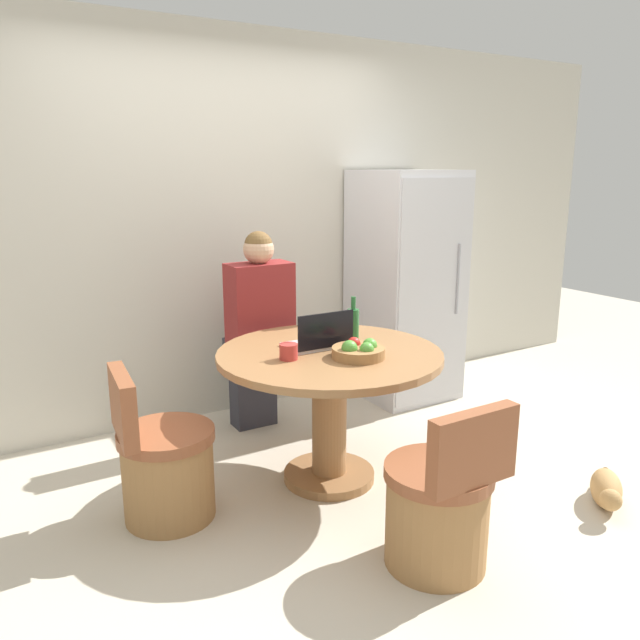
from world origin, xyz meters
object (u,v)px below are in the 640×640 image
object	(u,v)px
chair_left_side	(164,467)
cat	(607,489)
refrigerator	(405,286)
laptop	(319,340)
bottle	(353,324)
dining_table	(329,387)
person_seated	(257,325)
chair_near_camera	(440,509)
fruit_bowl	(359,351)

from	to	relation	value
chair_left_side	cat	xyz separation A→B (m)	(1.98, -1.04, -0.18)
refrigerator	cat	size ratio (longest dim) A/B	4.67
laptop	bottle	world-z (taller)	bottle
bottle	chair_left_side	bearing A→B (deg)	-178.76
chair_left_side	laptop	bearing A→B (deg)	-84.48
bottle	cat	size ratio (longest dim) A/B	0.71
dining_table	person_seated	world-z (taller)	person_seated
refrigerator	person_seated	bearing A→B (deg)	-176.59
chair_near_camera	person_seated	size ratio (longest dim) A/B	0.59
dining_table	cat	bearing A→B (deg)	-41.58
cat	fruit_bowl	bearing A→B (deg)	-78.73
laptop	fruit_bowl	world-z (taller)	laptop
dining_table	cat	size ratio (longest dim) A/B	3.34
chair_left_side	bottle	xyz separation A→B (m)	(1.11, 0.02, 0.58)
fruit_bowl	person_seated	bearing A→B (deg)	96.02
dining_table	chair_near_camera	bearing A→B (deg)	-89.45
chair_near_camera	person_seated	world-z (taller)	person_seated
person_seated	fruit_bowl	bearing A→B (deg)	96.02
laptop	person_seated	bearing A→B (deg)	-88.06
refrigerator	bottle	world-z (taller)	refrigerator
chair_near_camera	fruit_bowl	xyz separation A→B (m)	(0.06, 0.72, 0.51)
laptop	fruit_bowl	xyz separation A→B (m)	(0.08, -0.26, -0.01)
dining_table	chair_left_side	xyz separation A→B (m)	(-0.90, 0.08, -0.28)
dining_table	refrigerator	bearing A→B (deg)	36.69
dining_table	fruit_bowl	xyz separation A→B (m)	(0.07, -0.18, 0.24)
chair_left_side	fruit_bowl	xyz separation A→B (m)	(0.96, -0.26, 0.51)
chair_near_camera	bottle	bearing A→B (deg)	-102.30
refrigerator	bottle	distance (m)	1.27
refrigerator	chair_near_camera	bearing A→B (deg)	-123.67
chair_left_side	chair_near_camera	xyz separation A→B (m)	(0.91, -0.98, 0.00)
fruit_bowl	dining_table	bearing A→B (deg)	110.70
person_seated	bottle	bearing A→B (deg)	109.53
refrigerator	chair_near_camera	size ratio (longest dim) A/B	2.17
chair_left_side	person_seated	size ratio (longest dim) A/B	0.59
refrigerator	chair_near_camera	world-z (taller)	refrigerator
chair_near_camera	laptop	xyz separation A→B (m)	(-0.02, 0.99, 0.52)
chair_near_camera	person_seated	xyz separation A→B (m)	(-0.05, 1.73, 0.45)
refrigerator	person_seated	size ratio (longest dim) A/B	1.28
fruit_bowl	cat	xyz separation A→B (m)	(1.02, -0.78, -0.69)
person_seated	bottle	size ratio (longest dim) A/B	5.18
bottle	cat	world-z (taller)	bottle
refrigerator	person_seated	distance (m)	1.26
fruit_bowl	bottle	bearing A→B (deg)	61.94
chair_near_camera	person_seated	distance (m)	1.78
laptop	fruit_bowl	distance (m)	0.28
laptop	dining_table	bearing A→B (deg)	98.86
chair_near_camera	cat	distance (m)	1.09
chair_near_camera	dining_table	bearing A→B (deg)	-90.00
refrigerator	chair_left_side	xyz separation A→B (m)	(-2.11, -0.82, -0.57)
refrigerator	person_seated	world-z (taller)	refrigerator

